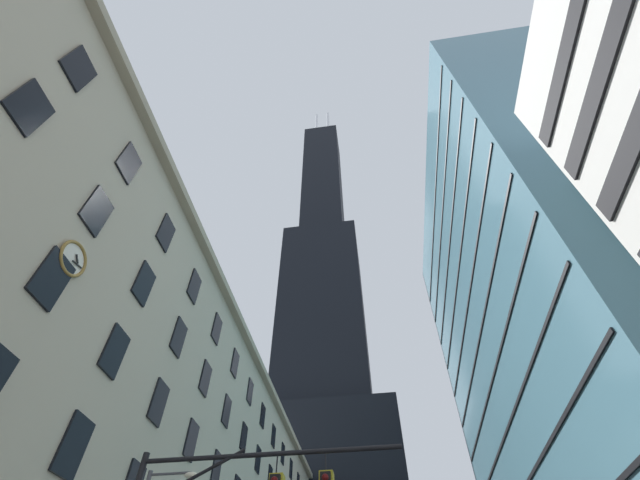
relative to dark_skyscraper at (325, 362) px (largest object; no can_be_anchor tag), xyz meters
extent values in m
cube|color=#9E937A|center=(-0.46, -46.06, -28.67)|extent=(0.70, 72.03, 0.60)
cube|color=black|center=(-0.66, -68.07, -44.80)|extent=(0.14, 1.40, 2.20)
cube|color=black|center=(-0.66, -73.07, -40.60)|extent=(0.14, 1.40, 2.20)
cube|color=black|center=(-0.66, -68.07, -40.60)|extent=(0.14, 1.40, 2.20)
cube|color=black|center=(-0.66, -63.07, -40.60)|extent=(0.14, 1.40, 2.20)
cube|color=black|center=(-0.66, -58.07, -40.60)|extent=(0.14, 1.40, 2.20)
cube|color=black|center=(-0.66, -53.07, -40.60)|extent=(0.14, 1.40, 2.20)
cube|color=black|center=(-0.66, -78.07, -36.40)|extent=(0.14, 1.40, 2.20)
cube|color=black|center=(-0.66, -73.07, -36.40)|extent=(0.14, 1.40, 2.20)
cube|color=black|center=(-0.66, -68.07, -36.40)|extent=(0.14, 1.40, 2.20)
cube|color=black|center=(-0.66, -63.07, -36.40)|extent=(0.14, 1.40, 2.20)
cube|color=black|center=(-0.66, -58.07, -36.40)|extent=(0.14, 1.40, 2.20)
cube|color=black|center=(-0.66, -53.07, -36.40)|extent=(0.14, 1.40, 2.20)
cube|color=black|center=(-0.66, -48.07, -36.40)|extent=(0.14, 1.40, 2.20)
cube|color=black|center=(-0.66, -43.07, -36.40)|extent=(0.14, 1.40, 2.20)
cube|color=black|center=(-0.66, -38.07, -36.40)|extent=(0.14, 1.40, 2.20)
cube|color=black|center=(-0.66, -78.07, -32.20)|extent=(0.14, 1.40, 2.20)
cube|color=black|center=(-0.66, -73.07, -32.20)|extent=(0.14, 1.40, 2.20)
cube|color=black|center=(-0.66, -68.07, -32.20)|extent=(0.14, 1.40, 2.20)
cube|color=black|center=(-0.66, -63.07, -32.20)|extent=(0.14, 1.40, 2.20)
cube|color=black|center=(-0.66, -58.07, -32.20)|extent=(0.14, 1.40, 2.20)
cube|color=black|center=(-0.66, -53.07, -32.20)|extent=(0.14, 1.40, 2.20)
cube|color=black|center=(-0.66, -48.07, -32.20)|extent=(0.14, 1.40, 2.20)
cube|color=black|center=(-0.66, -43.07, -32.20)|extent=(0.14, 1.40, 2.20)
cube|color=black|center=(-0.66, -38.07, -32.20)|extent=(0.14, 1.40, 2.20)
cube|color=black|center=(-0.66, -33.07, -32.20)|extent=(0.14, 1.40, 2.20)
cube|color=black|center=(-0.66, -28.07, -32.20)|extent=(0.14, 1.40, 2.20)
torus|color=olive|center=(-0.59, -72.78, -39.25)|extent=(0.14, 1.57, 1.57)
cylinder|color=silver|center=(-0.63, -72.78, -39.25)|extent=(0.05, 1.35, 1.35)
cube|color=black|center=(-0.56, -72.64, -39.14)|extent=(0.03, 0.36, 0.32)
cube|color=black|center=(-0.56, -72.50, -39.32)|extent=(0.03, 0.60, 0.19)
cube|color=black|center=(0.00, 0.00, 10.98)|extent=(20.29, 20.29, 53.88)
cube|color=black|center=(0.00, 0.00, 71.60)|extent=(13.04, 13.04, 67.35)
cylinder|color=silver|center=(-2.61, 0.00, 118.32)|extent=(1.20, 1.20, 26.10)
cylinder|color=silver|center=(2.61, 0.00, 118.32)|extent=(1.20, 1.20, 26.10)
cube|color=black|center=(21.24, -77.32, -35.00)|extent=(0.16, 12.70, 1.10)
cube|color=black|center=(21.24, -77.32, -32.00)|extent=(0.16, 12.70, 1.10)
cube|color=teal|center=(30.65, -48.45, -27.77)|extent=(18.72, 38.26, 50.45)
cube|color=black|center=(21.25, -48.45, -37.00)|extent=(0.12, 37.26, 0.24)
cube|color=black|center=(21.25, -48.45, -33.00)|extent=(0.12, 37.26, 0.24)
cube|color=black|center=(21.25, -48.45, -29.00)|extent=(0.12, 37.26, 0.24)
cube|color=black|center=(21.25, -48.45, -25.00)|extent=(0.12, 37.26, 0.24)
cube|color=black|center=(21.25, -48.45, -21.00)|extent=(0.12, 37.26, 0.24)
cube|color=black|center=(21.25, -48.45, -17.00)|extent=(0.12, 37.26, 0.24)
cube|color=black|center=(21.25, -48.45, -13.00)|extent=(0.12, 37.26, 0.24)
cube|color=black|center=(21.25, -48.45, -9.00)|extent=(0.12, 37.26, 0.24)
cylinder|color=black|center=(7.75, -70.29, -46.38)|extent=(7.93, 0.14, 0.14)
cylinder|color=black|center=(5.37, -70.29, -46.98)|extent=(3.26, 0.10, 1.64)
cylinder|color=black|center=(8.02, -70.29, -46.68)|extent=(0.04, 0.04, 0.60)
sphere|color=#450808|center=(8.02, -70.45, -47.15)|extent=(0.20, 0.20, 0.20)
cylinder|color=black|center=(9.47, -70.29, -46.68)|extent=(0.04, 0.04, 0.60)
sphere|color=#450808|center=(9.47, -70.45, -47.15)|extent=(0.20, 0.20, 0.20)
cylinder|color=#47474C|center=(2.50, -65.85, -45.22)|extent=(1.79, 0.10, 0.10)
ellipsoid|color=#EFE5C6|center=(3.39, -65.85, -45.32)|extent=(0.56, 0.32, 0.24)
camera|label=1|loc=(11.16, -82.88, -51.20)|focal=22.83mm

